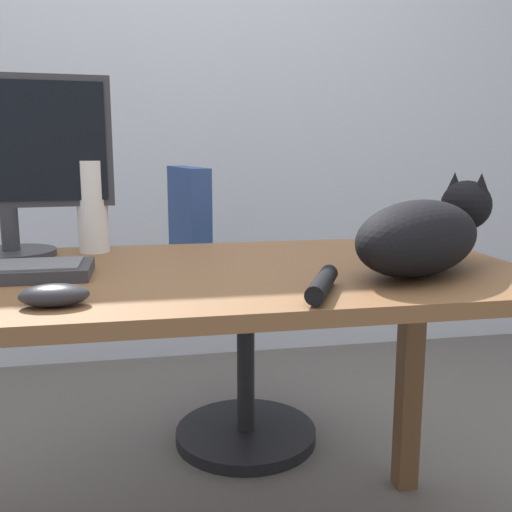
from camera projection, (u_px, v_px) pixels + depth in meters
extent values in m
cube|color=silver|center=(158.00, 80.00, 2.58)|extent=(6.00, 0.04, 2.60)
cube|color=brown|center=(185.00, 277.00, 1.19)|extent=(1.44, 0.69, 0.03)
cube|color=brown|center=(410.00, 373.00, 1.66)|extent=(0.06, 0.06, 0.71)
cylinder|color=black|center=(246.00, 434.00, 1.99)|extent=(0.48, 0.48, 0.04)
cylinder|color=black|center=(246.00, 374.00, 1.95)|extent=(0.06, 0.06, 0.48)
cylinder|color=navy|center=(245.00, 297.00, 1.91)|extent=(0.44, 0.44, 0.06)
cube|color=navy|center=(189.00, 231.00, 1.80)|extent=(0.11, 0.36, 0.40)
cylinder|color=#333338|center=(12.00, 253.00, 1.34)|extent=(0.20, 0.20, 0.01)
cylinder|color=#333338|center=(10.00, 229.00, 1.33)|extent=(0.04, 0.04, 0.10)
cube|color=#333338|center=(3.00, 141.00, 1.30)|extent=(0.48, 0.06, 0.30)
cube|color=black|center=(2.00, 141.00, 1.28)|extent=(0.45, 0.04, 0.27)
ellipsoid|color=black|center=(419.00, 238.00, 1.13)|extent=(0.40, 0.36, 0.15)
sphere|color=black|center=(466.00, 205.00, 1.28)|extent=(0.11, 0.11, 0.11)
cone|color=black|center=(455.00, 182.00, 1.29)|extent=(0.04, 0.04, 0.04)
cone|color=black|center=(481.00, 183.00, 1.25)|extent=(0.04, 0.04, 0.04)
cylinder|color=black|center=(322.00, 284.00, 0.98)|extent=(0.11, 0.18, 0.03)
ellipsoid|color=#232328|center=(54.00, 295.00, 0.91)|extent=(0.11, 0.06, 0.04)
cylinder|color=silver|center=(92.00, 207.00, 1.39)|extent=(0.07, 0.07, 0.22)
cylinder|color=silver|center=(90.00, 155.00, 1.36)|extent=(0.04, 0.04, 0.02)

